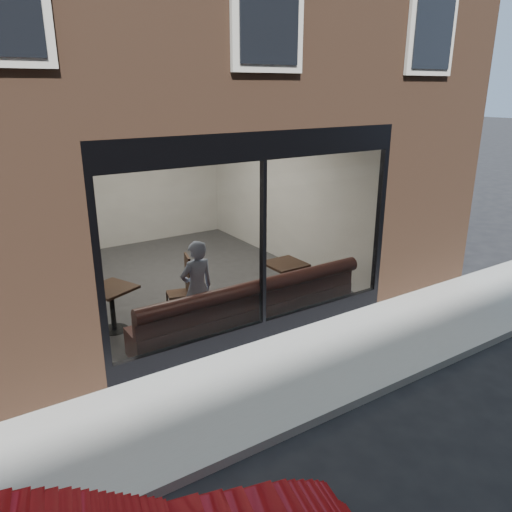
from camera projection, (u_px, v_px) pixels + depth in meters
ground at (353, 403)px, 6.28m from camera, size 120.00×120.00×0.00m
sidewalk_near at (304, 367)px, 7.07m from camera, size 40.00×2.00×0.01m
kerb_near at (356, 401)px, 6.22m from camera, size 40.00×0.10×0.12m
host_building_pier_right at (255, 168)px, 14.05m from camera, size 2.50×12.00×3.20m
host_building_backfill at (91, 166)px, 14.48m from camera, size 5.00×6.00×3.20m
cafe_floor at (182, 280)px, 10.24m from camera, size 6.00×6.00×0.00m
cafe_ceiling at (174, 120)px, 9.22m from camera, size 6.00×6.00×0.00m
cafe_wall_back at (126, 181)px, 12.10m from camera, size 5.00×0.00×5.00m
cafe_wall_left at (44, 222)px, 8.44m from camera, size 0.00×6.00×6.00m
cafe_wall_right at (282, 191)px, 11.02m from camera, size 0.00×6.00×6.00m
storefront_kick at (263, 329)px, 7.86m from camera, size 5.00×0.10×0.30m
storefront_header at (263, 145)px, 6.94m from camera, size 5.00×0.10×0.40m
storefront_mullion at (263, 245)px, 7.41m from camera, size 0.06×0.10×2.50m
storefront_glass at (264, 245)px, 7.38m from camera, size 4.80×0.00×4.80m
banquette at (249, 316)px, 8.15m from camera, size 4.00×0.55×0.45m
person at (197, 288)px, 7.81m from camera, size 0.59×0.41×1.56m
cafe_table_left at (111, 289)px, 7.90m from camera, size 0.87×0.87×0.04m
cafe_table_right at (285, 264)px, 9.00m from camera, size 0.67×0.67×0.04m
cafe_chair_left at (178, 294)px, 8.98m from camera, size 0.47×0.47×0.04m
wall_poster at (55, 232)px, 7.99m from camera, size 0.02×0.60×0.81m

